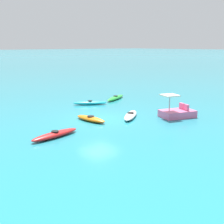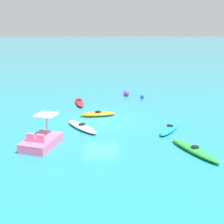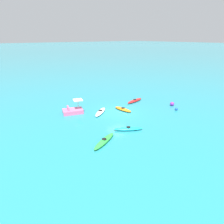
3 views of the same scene
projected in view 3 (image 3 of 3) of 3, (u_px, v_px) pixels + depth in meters
The scene contains 9 objects.
ground_plane at pixel (119, 112), 24.66m from camera, with size 600.00×600.00×0.00m, color teal.
kayak_orange at pixel (123, 109), 25.27m from camera, with size 1.02×2.69×0.37m.
kayak_red at pixel (135, 101), 28.63m from camera, with size 3.24×1.15×0.37m.
kayak_white at pixel (100, 112), 24.39m from camera, with size 2.94×2.43×0.37m.
kayak_cyan at pixel (128, 129), 19.93m from camera, with size 2.77×2.16×0.37m.
kayak_green at pixel (104, 141), 17.63m from camera, with size 3.37×2.02×0.37m.
pedal_boat_pink at pixel (73, 111), 24.32m from camera, with size 2.75×2.19×1.68m.
buoy_blue at pixel (176, 109), 25.33m from camera, with size 0.37×0.37×0.37m, color blue.
buoy_purple at pixel (172, 104), 26.94m from camera, with size 0.55×0.55×0.55m, color purple.
Camera 3 is at (14.99, 17.47, 8.90)m, focal length 31.65 mm.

